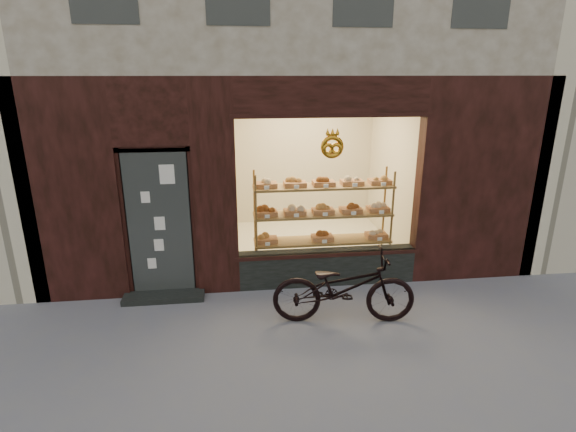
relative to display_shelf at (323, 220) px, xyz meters
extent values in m
plane|color=slate|center=(-0.45, -2.55, -0.89)|extent=(90.00, 90.00, 0.00)
cube|color=#252726|center=(0.00, -0.42, -0.62)|extent=(2.70, 0.25, 0.55)
cube|color=#333737|center=(-2.45, -0.49, 0.21)|extent=(0.90, 0.04, 2.15)
cube|color=#252726|center=(-2.45, -0.65, -0.85)|extent=(1.15, 0.35, 0.08)
torus|color=orange|center=(0.00, -0.53, 1.26)|extent=(0.33, 0.07, 0.33)
cube|color=brown|center=(0.00, 0.00, -0.84)|extent=(2.20, 0.45, 0.04)
cube|color=brown|center=(0.00, 0.00, -0.34)|extent=(2.20, 0.45, 0.03)
cube|color=brown|center=(0.00, 0.00, 0.11)|extent=(2.20, 0.45, 0.04)
cube|color=brown|center=(0.00, 0.00, 0.56)|extent=(2.20, 0.45, 0.04)
cylinder|color=brown|center=(-1.07, -0.19, -0.04)|extent=(0.04, 0.04, 1.70)
cylinder|color=brown|center=(1.07, -0.19, -0.04)|extent=(0.04, 0.04, 1.70)
cylinder|color=brown|center=(-1.07, 0.20, -0.04)|extent=(0.04, 0.04, 1.70)
cylinder|color=brown|center=(1.07, 0.20, -0.04)|extent=(0.04, 0.04, 1.70)
cube|color=brown|center=(-0.90, 0.00, -0.29)|extent=(0.34, 0.24, 0.07)
sphere|color=#B26230|center=(-0.90, 0.00, -0.21)|extent=(0.11, 0.11, 0.11)
cube|color=white|center=(-0.90, -0.18, -0.29)|extent=(0.07, 0.01, 0.05)
cube|color=brown|center=(0.00, 0.00, -0.29)|extent=(0.34, 0.24, 0.07)
sphere|color=brown|center=(0.00, 0.00, -0.21)|extent=(0.11, 0.11, 0.11)
cube|color=white|center=(0.00, -0.18, -0.29)|extent=(0.07, 0.01, 0.05)
cube|color=brown|center=(0.90, 0.00, -0.29)|extent=(0.34, 0.24, 0.07)
sphere|color=#CEB48C|center=(0.90, 0.00, -0.21)|extent=(0.11, 0.11, 0.11)
cube|color=white|center=(0.90, -0.18, -0.29)|extent=(0.08, 0.01, 0.05)
cube|color=brown|center=(-0.90, 0.00, 0.16)|extent=(0.34, 0.24, 0.07)
sphere|color=brown|center=(-0.90, 0.00, 0.24)|extent=(0.11, 0.11, 0.11)
cube|color=white|center=(-0.90, -0.18, 0.16)|extent=(0.07, 0.01, 0.06)
cube|color=brown|center=(-0.45, 0.00, 0.16)|extent=(0.34, 0.24, 0.07)
sphere|color=#CEB48C|center=(-0.45, 0.00, 0.24)|extent=(0.11, 0.11, 0.11)
cube|color=white|center=(-0.45, -0.18, 0.16)|extent=(0.07, 0.01, 0.06)
cube|color=brown|center=(0.00, 0.00, 0.16)|extent=(0.34, 0.24, 0.07)
sphere|color=#B26230|center=(0.00, 0.00, 0.24)|extent=(0.11, 0.11, 0.11)
cube|color=white|center=(0.00, -0.18, 0.16)|extent=(0.07, 0.01, 0.06)
cube|color=brown|center=(0.45, 0.00, 0.16)|extent=(0.34, 0.24, 0.07)
sphere|color=brown|center=(0.45, 0.00, 0.24)|extent=(0.11, 0.11, 0.11)
cube|color=white|center=(0.45, -0.18, 0.16)|extent=(0.07, 0.01, 0.06)
cube|color=brown|center=(0.90, 0.00, 0.16)|extent=(0.34, 0.24, 0.07)
sphere|color=#CEB48C|center=(0.90, 0.00, 0.24)|extent=(0.11, 0.11, 0.11)
cube|color=white|center=(0.90, -0.18, 0.16)|extent=(0.08, 0.01, 0.06)
cube|color=brown|center=(-0.90, 0.00, 0.61)|extent=(0.34, 0.24, 0.07)
sphere|color=#CEB48C|center=(-0.90, 0.00, 0.69)|extent=(0.11, 0.11, 0.11)
cube|color=white|center=(-0.90, -0.18, 0.61)|extent=(0.07, 0.01, 0.06)
cube|color=brown|center=(-0.45, 0.00, 0.61)|extent=(0.34, 0.24, 0.07)
sphere|color=#B26230|center=(-0.45, 0.00, 0.69)|extent=(0.11, 0.11, 0.11)
cube|color=white|center=(-0.45, -0.18, 0.61)|extent=(0.07, 0.01, 0.06)
cube|color=brown|center=(0.00, 0.00, 0.61)|extent=(0.34, 0.24, 0.07)
sphere|color=brown|center=(0.00, 0.00, 0.69)|extent=(0.11, 0.11, 0.11)
cube|color=white|center=(0.00, -0.18, 0.61)|extent=(0.07, 0.01, 0.06)
cube|color=brown|center=(0.45, 0.00, 0.61)|extent=(0.34, 0.24, 0.07)
sphere|color=#CEB48C|center=(0.45, 0.00, 0.69)|extent=(0.11, 0.11, 0.11)
cube|color=white|center=(0.45, -0.18, 0.61)|extent=(0.07, 0.01, 0.06)
cube|color=brown|center=(0.90, 0.00, 0.61)|extent=(0.34, 0.24, 0.07)
sphere|color=#B26230|center=(0.90, 0.00, 0.69)|extent=(0.11, 0.11, 0.11)
cube|color=white|center=(0.90, -0.18, 0.61)|extent=(0.08, 0.01, 0.06)
imported|color=black|center=(-0.02, -1.55, -0.41)|extent=(1.91, 0.86, 0.97)
camera|label=1|loc=(-1.38, -6.67, 2.25)|focal=28.00mm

